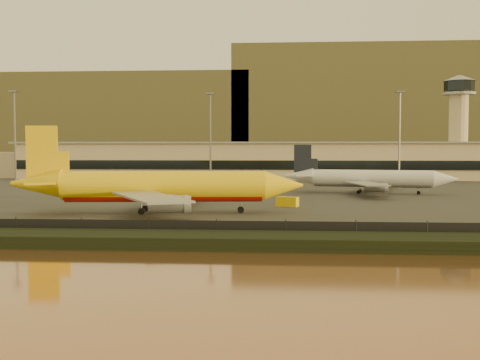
# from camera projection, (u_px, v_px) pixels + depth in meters

# --- Properties ---
(ground) EXTENTS (900.00, 900.00, 0.00)m
(ground) POSITION_uv_depth(u_px,v_px,m) (213.00, 226.00, 82.88)
(ground) COLOR black
(ground) RESTS_ON ground
(embankment) EXTENTS (320.00, 7.00, 1.40)m
(embankment) POSITION_uv_depth(u_px,v_px,m) (194.00, 240.00, 65.91)
(embankment) COLOR black
(embankment) RESTS_ON ground
(tarmac) EXTENTS (320.00, 220.00, 0.20)m
(tarmac) POSITION_uv_depth(u_px,v_px,m) (250.00, 184.00, 177.49)
(tarmac) COLOR #2D2D2D
(tarmac) RESTS_ON ground
(perimeter_fence) EXTENTS (300.00, 0.05, 2.20)m
(perimeter_fence) POSITION_uv_depth(u_px,v_px,m) (199.00, 230.00, 69.86)
(perimeter_fence) COLOR black
(perimeter_fence) RESTS_ON tarmac
(terminal_building) EXTENTS (202.00, 25.00, 12.60)m
(terminal_building) POSITION_uv_depth(u_px,v_px,m) (213.00, 161.00, 208.62)
(terminal_building) COLOR tan
(terminal_building) RESTS_ON tarmac
(control_tower) EXTENTS (11.20, 11.20, 35.50)m
(control_tower) POSITION_uv_depth(u_px,v_px,m) (459.00, 116.00, 207.15)
(control_tower) COLOR tan
(control_tower) RESTS_ON tarmac
(apron_light_masts) EXTENTS (152.20, 12.20, 25.40)m
(apron_light_masts) POSITION_uv_depth(u_px,v_px,m) (304.00, 129.00, 155.65)
(apron_light_masts) COLOR slate
(apron_light_masts) RESTS_ON tarmac
(distant_hills) EXTENTS (470.00, 160.00, 70.00)m
(distant_hills) POSITION_uv_depth(u_px,v_px,m) (240.00, 118.00, 421.30)
(distant_hills) COLOR brown
(distant_hills) RESTS_ON ground
(dhl_cargo_jet) EXTENTS (47.49, 46.24, 14.18)m
(dhl_cargo_jet) POSITION_uv_depth(u_px,v_px,m) (159.00, 187.00, 97.57)
(dhl_cargo_jet) COLOR yellow
(dhl_cargo_jet) RESTS_ON tarmac
(white_narrowbody_jet) EXTENTS (39.30, 37.78, 11.35)m
(white_narrowbody_jet) POSITION_uv_depth(u_px,v_px,m) (369.00, 179.00, 139.52)
(white_narrowbody_jet) COLOR silver
(white_narrowbody_jet) RESTS_ON tarmac
(gse_vehicle_yellow) EXTENTS (4.25, 3.02, 1.75)m
(gse_vehicle_yellow) POSITION_uv_depth(u_px,v_px,m) (287.00, 202.00, 108.85)
(gse_vehicle_yellow) COLOR yellow
(gse_vehicle_yellow) RESTS_ON tarmac
(gse_vehicle_white) EXTENTS (4.65, 2.23, 2.06)m
(gse_vehicle_white) POSITION_uv_depth(u_px,v_px,m) (107.00, 195.00, 121.99)
(gse_vehicle_white) COLOR silver
(gse_vehicle_white) RESTS_ON tarmac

